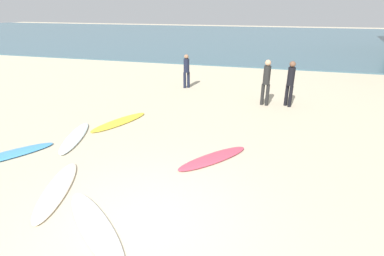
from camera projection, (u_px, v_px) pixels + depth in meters
ground_plane at (147, 223)px, 5.51m from camera, size 120.00×120.00×0.00m
ocean_water at (258, 38)px, 37.11m from camera, size 120.00×40.00×0.08m
surfboard_0 at (57, 189)px, 6.47m from camera, size 1.29×2.39×0.07m
surfboard_1 at (119, 122)px, 10.22m from camera, size 1.42×2.38×0.07m
surfboard_2 at (213, 158)px, 7.78m from camera, size 1.82×2.05×0.08m
surfboard_3 at (95, 226)px, 5.39m from camera, size 2.25×1.97×0.07m
surfboard_4 at (8, 155)px, 7.94m from camera, size 1.82×2.25×0.08m
surfboard_5 at (75, 137)px, 9.01m from camera, size 1.19×2.41×0.08m
beachgoer_near at (266, 80)px, 11.66m from camera, size 0.34×0.33×1.86m
beachgoer_mid at (186, 70)px, 14.26m from camera, size 0.39×0.39×1.65m
beachgoer_far at (290, 81)px, 11.54m from camera, size 0.40×0.40×1.83m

